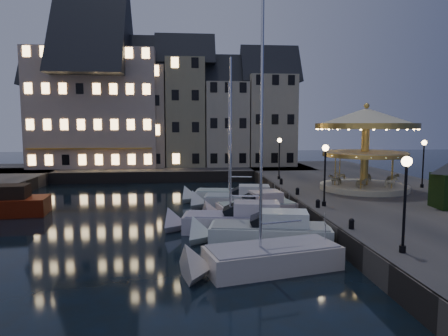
{
  "coord_description": "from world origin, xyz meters",
  "views": [
    {
      "loc": [
        -2.0,
        -24.97,
        6.78
      ],
      "look_at": [
        1.0,
        8.0,
        3.2
      ],
      "focal_mm": 32.0,
      "sensor_mm": 36.0,
      "label": 1
    }
  ],
  "objects": [
    {
      "name": "townhouse_nc",
      "position": [
        -8.0,
        30.0,
        8.78
      ],
      "size": [
        6.82,
        8.0,
        14.8
      ],
      "color": "tan",
      "rests_on": "quay_north"
    },
    {
      "name": "bollard_b",
      "position": [
        6.6,
        0.5,
        1.6
      ],
      "size": [
        0.3,
        0.3,
        0.57
      ],
      "color": "black",
      "rests_on": "quay_east"
    },
    {
      "name": "quaywall_e",
      "position": [
        6.0,
        6.0,
        0.65
      ],
      "size": [
        0.15,
        44.0,
        1.3
      ],
      "primitive_type": "cube",
      "color": "#47423A",
      "rests_on": "ground"
    },
    {
      "name": "streetlamp_c",
      "position": [
        7.2,
        14.5,
        4.02
      ],
      "size": [
        0.44,
        0.44,
        4.17
      ],
      "color": "black",
      "rests_on": "quay_east"
    },
    {
      "name": "streetlamp_d",
      "position": [
        18.5,
        8.0,
        4.02
      ],
      "size": [
        0.44,
        0.44,
        4.17
      ],
      "color": "black",
      "rests_on": "quay_east"
    },
    {
      "name": "quaywall_n",
      "position": [
        -6.0,
        22.0,
        0.65
      ],
      "size": [
        48.0,
        0.15,
        1.3
      ],
      "primitive_type": "cube",
      "color": "#47423A",
      "rests_on": "ground"
    },
    {
      "name": "townhouse_nb",
      "position": [
        -14.05,
        30.0,
        8.28
      ],
      "size": [
        6.16,
        8.0,
        13.8
      ],
      "color": "gray",
      "rests_on": "quay_north"
    },
    {
      "name": "motorboat_d",
      "position": [
        2.57,
        3.2,
        0.64
      ],
      "size": [
        6.84,
        3.32,
        2.15
      ],
      "color": "beige",
      "rests_on": "ground"
    },
    {
      "name": "townhouse_ne",
      "position": [
        3.2,
        30.0,
        7.78
      ],
      "size": [
        6.16,
        8.0,
        12.8
      ],
      "color": "#B2A88F",
      "rests_on": "quay_north"
    },
    {
      "name": "townhouse_na",
      "position": [
        -19.5,
        30.0,
        7.78
      ],
      "size": [
        5.5,
        8.0,
        12.8
      ],
      "color": "gray",
      "rests_on": "quay_north"
    },
    {
      "name": "bollard_a",
      "position": [
        6.6,
        -5.0,
        1.6
      ],
      "size": [
        0.3,
        0.3,
        0.57
      ],
      "color": "black",
      "rests_on": "quay_east"
    },
    {
      "name": "streetlamp_b",
      "position": [
        7.2,
        1.0,
        4.02
      ],
      "size": [
        0.44,
        0.44,
        4.17
      ],
      "color": "black",
      "rests_on": "quay_east"
    },
    {
      "name": "motorboat_c",
      "position": [
        1.0,
        -0.32,
        0.68
      ],
      "size": [
        8.58,
        3.38,
        11.33
      ],
      "color": "silver",
      "rests_on": "ground"
    },
    {
      "name": "townhouse_nf",
      "position": [
        9.25,
        30.0,
        8.28
      ],
      "size": [
        6.82,
        8.0,
        13.8
      ],
      "color": "tan",
      "rests_on": "quay_north"
    },
    {
      "name": "townhouse_nd",
      "position": [
        -2.25,
        30.0,
        9.28
      ],
      "size": [
        5.5,
        8.0,
        15.8
      ],
      "color": "gray",
      "rests_on": "quay_north"
    },
    {
      "name": "streetlamp_a",
      "position": [
        7.2,
        -9.0,
        4.02
      ],
      "size": [
        0.44,
        0.44,
        4.17
      ],
      "color": "black",
      "rests_on": "quay_east"
    },
    {
      "name": "bollard_c",
      "position": [
        6.6,
        5.5,
        1.6
      ],
      "size": [
        0.3,
        0.3,
        0.57
      ],
      "color": "black",
      "rests_on": "quay_east"
    },
    {
      "name": "hotel_corner",
      "position": [
        -14.0,
        30.0,
        9.78
      ],
      "size": [
        17.6,
        9.0,
        16.8
      ],
      "color": "beige",
      "rests_on": "quay_north"
    },
    {
      "name": "motorboat_f",
      "position": [
        1.66,
        9.07,
        0.53
      ],
      "size": [
        8.29,
        3.35,
        10.95
      ],
      "color": "silver",
      "rests_on": "ground"
    },
    {
      "name": "carousel",
      "position": [
        12.88,
        7.34,
        6.1
      ],
      "size": [
        8.33,
        8.33,
        7.29
      ],
      "color": "beige",
      "rests_on": "quay_east"
    },
    {
      "name": "motorboat_a",
      "position": [
        1.36,
        -7.2,
        0.54
      ],
      "size": [
        7.46,
        3.96,
        12.35
      ],
      "color": "beige",
      "rests_on": "ground"
    },
    {
      "name": "quay_north",
      "position": [
        -8.0,
        28.0,
        0.65
      ],
      "size": [
        44.0,
        12.0,
        1.3
      ],
      "primitive_type": "cube",
      "color": "#474442",
      "rests_on": "ground"
    },
    {
      "name": "motorboat_e",
      "position": [
        2.11,
        6.56,
        0.64
      ],
      "size": [
        7.53,
        3.06,
        2.15
      ],
      "color": "silver",
      "rests_on": "ground"
    },
    {
      "name": "ground",
      "position": [
        0.0,
        0.0,
        0.0
      ],
      "size": [
        160.0,
        160.0,
        0.0
      ],
      "primitive_type": "plane",
      "color": "black",
      "rests_on": "ground"
    },
    {
      "name": "motorboat_b",
      "position": [
        2.19,
        -3.12,
        0.64
      ],
      "size": [
        7.91,
        3.57,
        2.15
      ],
      "color": "white",
      "rests_on": "ground"
    },
    {
      "name": "quay_east",
      "position": [
        14.0,
        6.0,
        0.65
      ],
      "size": [
        16.0,
        56.0,
        1.3
      ],
      "primitive_type": "cube",
      "color": "#474442",
      "rests_on": "ground"
    },
    {
      "name": "bollard_d",
      "position": [
        6.6,
        11.0,
        1.6
      ],
      "size": [
        0.3,
        0.3,
        0.57
      ],
      "color": "black",
      "rests_on": "quay_east"
    }
  ]
}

